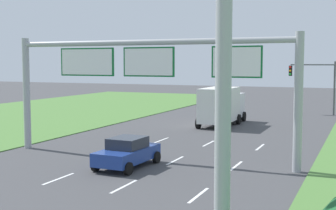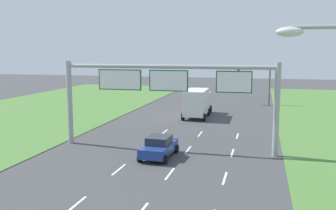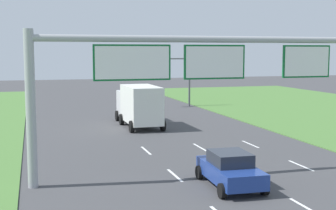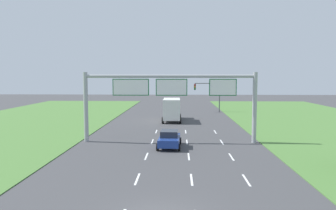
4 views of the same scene
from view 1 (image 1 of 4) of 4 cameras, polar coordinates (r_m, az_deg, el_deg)
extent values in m
cube|color=white|center=(22.93, -13.18, -8.74)|extent=(0.14, 2.40, 0.01)
cube|color=white|center=(27.87, -5.83, -6.15)|extent=(0.14, 2.40, 0.01)
cube|color=white|center=(33.16, -0.79, -4.30)|extent=(0.14, 2.40, 0.01)
cube|color=white|center=(21.10, -5.38, -9.85)|extent=(0.14, 2.40, 0.01)
cube|color=white|center=(26.38, 0.89, -6.77)|extent=(0.14, 2.40, 0.01)
cube|color=white|center=(31.92, 4.98, -4.69)|extent=(0.14, 2.40, 0.01)
cube|color=white|center=(19.73, 3.75, -10.91)|extent=(0.14, 2.40, 0.01)
cube|color=white|center=(25.30, 8.30, -7.35)|extent=(0.14, 2.40, 0.01)
cube|color=white|center=(31.03, 11.16, -5.06)|extent=(0.14, 2.40, 0.01)
cube|color=navy|center=(24.73, -4.99, -6.04)|extent=(2.01, 4.22, 0.68)
cube|color=#232833|center=(24.65, -4.95, -4.60)|extent=(1.66, 1.97, 0.57)
cylinder|color=black|center=(26.56, -5.09, -6.01)|extent=(0.24, 0.65, 0.64)
cylinder|color=black|center=(25.66, -1.41, -6.39)|extent=(0.24, 0.65, 0.64)
cylinder|color=black|center=(24.03, -8.80, -7.25)|extent=(0.24, 0.65, 0.64)
cylinder|color=black|center=(23.04, -4.86, -7.75)|extent=(0.24, 0.65, 0.64)
cube|color=silver|center=(43.89, 7.66, 0.02)|extent=(2.22, 2.12, 2.20)
cube|color=silver|center=(40.25, 6.27, 0.05)|extent=(2.40, 5.15, 2.87)
cylinder|color=black|center=(44.78, 6.41, -1.28)|extent=(0.29, 0.90, 0.90)
cylinder|color=black|center=(44.20, 9.22, -1.40)|extent=(0.29, 0.90, 0.90)
cylinder|color=black|center=(42.61, 5.44, -1.60)|extent=(0.29, 0.90, 0.90)
cylinder|color=black|center=(41.97, 8.59, -1.74)|extent=(0.29, 0.90, 0.90)
cylinder|color=black|center=(38.91, 3.72, -2.23)|extent=(0.29, 0.90, 0.90)
cylinder|color=black|center=(38.20, 7.15, -2.40)|extent=(0.29, 0.90, 0.90)
cylinder|color=#9EA0A5|center=(31.04, -16.85, 1.33)|extent=(0.44, 0.44, 7.00)
cylinder|color=#9EA0A5|center=(24.01, 15.60, 0.29)|extent=(0.44, 0.44, 7.00)
cylinder|color=#9EA0A5|center=(26.39, -2.78, 7.64)|extent=(16.80, 0.32, 0.32)
cube|color=#0C5B28|center=(28.26, -9.84, 5.20)|extent=(3.62, 0.12, 1.66)
cube|color=white|center=(28.21, -9.91, 5.19)|extent=(3.46, 0.01, 1.50)
cube|color=#0C5B28|center=(26.28, -2.38, 5.27)|extent=(3.11, 0.12, 1.66)
cube|color=white|center=(26.22, -2.44, 5.27)|extent=(2.95, 0.01, 1.50)
cube|color=#0C5B28|center=(24.54, 8.37, 5.23)|extent=(2.68, 0.12, 1.66)
cube|color=white|center=(24.47, 8.33, 5.23)|extent=(2.52, 0.01, 1.50)
cylinder|color=#47494F|center=(51.60, 19.62, 1.93)|extent=(0.20, 0.20, 5.60)
cylinder|color=#47494F|center=(51.72, 17.20, 4.72)|extent=(4.50, 0.14, 0.14)
cube|color=black|center=(52.01, 14.71, 4.06)|extent=(0.32, 0.36, 1.10)
sphere|color=red|center=(51.80, 14.69, 4.47)|extent=(0.22, 0.22, 0.22)
sphere|color=orange|center=(51.81, 14.68, 4.06)|extent=(0.22, 0.22, 0.22)
sphere|color=green|center=(51.82, 14.67, 3.65)|extent=(0.22, 0.22, 0.22)
cylinder|color=#9EA0A5|center=(5.26, 6.64, -8.30)|extent=(0.18, 0.18, 8.50)
camera|label=2|loc=(6.63, -115.51, 18.32)|focal=40.00mm
camera|label=3|loc=(19.98, -59.65, 4.16)|focal=50.00mm
camera|label=4|loc=(13.72, -106.39, 3.48)|focal=35.00mm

